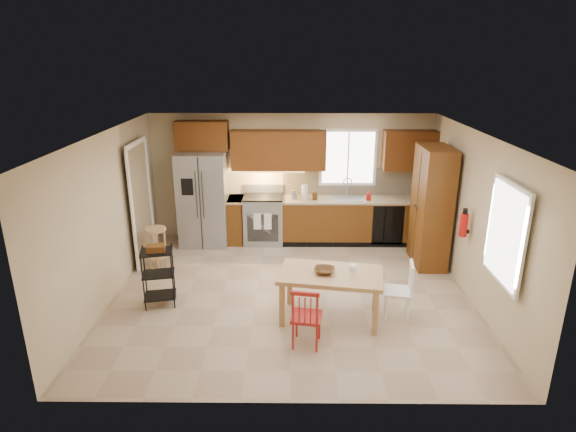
% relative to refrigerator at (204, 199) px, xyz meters
% --- Properties ---
extents(floor, '(5.50, 5.50, 0.00)m').
position_rel_refrigerator_xyz_m(floor, '(1.70, -2.12, -0.91)').
color(floor, tan).
rests_on(floor, ground).
extents(ceiling, '(5.50, 5.00, 0.02)m').
position_rel_refrigerator_xyz_m(ceiling, '(1.70, -2.12, 1.59)').
color(ceiling, silver).
rests_on(ceiling, ground).
extents(wall_back, '(5.50, 0.02, 2.50)m').
position_rel_refrigerator_xyz_m(wall_back, '(1.70, 0.38, 0.34)').
color(wall_back, '#CCB793').
rests_on(wall_back, ground).
extents(wall_front, '(5.50, 0.02, 2.50)m').
position_rel_refrigerator_xyz_m(wall_front, '(1.70, -4.62, 0.34)').
color(wall_front, '#CCB793').
rests_on(wall_front, ground).
extents(wall_left, '(0.02, 5.00, 2.50)m').
position_rel_refrigerator_xyz_m(wall_left, '(-1.05, -2.12, 0.34)').
color(wall_left, '#CCB793').
rests_on(wall_left, ground).
extents(wall_right, '(0.02, 5.00, 2.50)m').
position_rel_refrigerator_xyz_m(wall_right, '(4.45, -2.12, 0.34)').
color(wall_right, '#CCB793').
rests_on(wall_right, ground).
extents(refrigerator, '(0.92, 0.75, 1.82)m').
position_rel_refrigerator_xyz_m(refrigerator, '(0.00, 0.00, 0.00)').
color(refrigerator, gray).
rests_on(refrigerator, floor).
extents(range_stove, '(0.76, 0.63, 0.92)m').
position_rel_refrigerator_xyz_m(range_stove, '(1.15, 0.06, -0.45)').
color(range_stove, gray).
rests_on(range_stove, floor).
extents(base_cabinet_narrow, '(0.30, 0.60, 0.90)m').
position_rel_refrigerator_xyz_m(base_cabinet_narrow, '(0.60, 0.08, -0.46)').
color(base_cabinet_narrow, '#623612').
rests_on(base_cabinet_narrow, floor).
extents(base_cabinet_run, '(2.92, 0.60, 0.90)m').
position_rel_refrigerator_xyz_m(base_cabinet_run, '(2.99, 0.08, -0.46)').
color(base_cabinet_run, '#623612').
rests_on(base_cabinet_run, floor).
extents(dishwasher, '(0.60, 0.02, 0.78)m').
position_rel_refrigerator_xyz_m(dishwasher, '(3.55, -0.22, -0.46)').
color(dishwasher, black).
rests_on(dishwasher, floor).
extents(backsplash, '(2.92, 0.03, 0.55)m').
position_rel_refrigerator_xyz_m(backsplash, '(2.99, 0.36, 0.27)').
color(backsplash, beige).
rests_on(backsplash, wall_back).
extents(upper_over_fridge, '(1.00, 0.35, 0.55)m').
position_rel_refrigerator_xyz_m(upper_over_fridge, '(0.00, 0.20, 1.19)').
color(upper_over_fridge, '#592D0E').
rests_on(upper_over_fridge, wall_back).
extents(upper_left_block, '(1.80, 0.35, 0.75)m').
position_rel_refrigerator_xyz_m(upper_left_block, '(1.45, 0.20, 0.92)').
color(upper_left_block, '#592D0E').
rests_on(upper_left_block, wall_back).
extents(upper_right_block, '(1.00, 0.35, 0.75)m').
position_rel_refrigerator_xyz_m(upper_right_block, '(3.95, 0.20, 0.92)').
color(upper_right_block, '#592D0E').
rests_on(upper_right_block, wall_back).
extents(window_back, '(1.12, 0.04, 1.12)m').
position_rel_refrigerator_xyz_m(window_back, '(2.80, 0.35, 0.74)').
color(window_back, white).
rests_on(window_back, wall_back).
extents(sink, '(0.62, 0.46, 0.16)m').
position_rel_refrigerator_xyz_m(sink, '(2.80, 0.08, -0.05)').
color(sink, gray).
rests_on(sink, base_cabinet_run).
extents(undercab_glow, '(1.60, 0.30, 0.01)m').
position_rel_refrigerator_xyz_m(undercab_glow, '(1.15, 0.17, 0.52)').
color(undercab_glow, '#FFBF66').
rests_on(undercab_glow, wall_back).
extents(soap_bottle, '(0.09, 0.09, 0.19)m').
position_rel_refrigerator_xyz_m(soap_bottle, '(3.18, -0.02, 0.09)').
color(soap_bottle, red).
rests_on(soap_bottle, base_cabinet_run).
extents(paper_towel, '(0.12, 0.12, 0.28)m').
position_rel_refrigerator_xyz_m(paper_towel, '(1.95, 0.03, 0.13)').
color(paper_towel, white).
rests_on(paper_towel, base_cabinet_run).
extents(canister_steel, '(0.11, 0.11, 0.18)m').
position_rel_refrigerator_xyz_m(canister_steel, '(1.75, 0.03, 0.08)').
color(canister_steel, gray).
rests_on(canister_steel, base_cabinet_run).
extents(canister_wood, '(0.10, 0.10, 0.14)m').
position_rel_refrigerator_xyz_m(canister_wood, '(2.15, -0.00, 0.06)').
color(canister_wood, '#4B2F14').
rests_on(canister_wood, base_cabinet_run).
extents(pantry, '(0.50, 0.95, 2.10)m').
position_rel_refrigerator_xyz_m(pantry, '(4.13, -0.93, 0.14)').
color(pantry, '#623612').
rests_on(pantry, floor).
extents(fire_extinguisher, '(0.12, 0.12, 0.36)m').
position_rel_refrigerator_xyz_m(fire_extinguisher, '(4.33, -1.98, 0.19)').
color(fire_extinguisher, red).
rests_on(fire_extinguisher, wall_right).
extents(window_right, '(0.04, 1.02, 1.32)m').
position_rel_refrigerator_xyz_m(window_right, '(4.38, -3.27, 0.54)').
color(window_right, white).
rests_on(window_right, wall_right).
extents(doorway, '(0.04, 0.95, 2.10)m').
position_rel_refrigerator_xyz_m(doorway, '(-0.97, -0.82, 0.14)').
color(doorway, '#8C7A59').
rests_on(doorway, wall_left).
extents(dining_table, '(1.53, 1.02, 0.69)m').
position_rel_refrigerator_xyz_m(dining_table, '(2.25, -2.86, -0.56)').
color(dining_table, tan).
rests_on(dining_table, floor).
extents(chair_red, '(0.45, 0.45, 0.83)m').
position_rel_refrigerator_xyz_m(chair_red, '(1.90, -3.51, -0.49)').
color(chair_red, maroon).
rests_on(chair_red, floor).
extents(chair_white, '(0.45, 0.45, 0.83)m').
position_rel_refrigerator_xyz_m(chair_white, '(3.20, -2.81, -0.49)').
color(chair_white, white).
rests_on(chair_white, floor).
extents(table_bowl, '(0.33, 0.33, 0.07)m').
position_rel_refrigerator_xyz_m(table_bowl, '(2.16, -2.86, -0.21)').
color(table_bowl, '#4B2F14').
rests_on(table_bowl, dining_table).
extents(table_jar, '(0.11, 0.11, 0.11)m').
position_rel_refrigerator_xyz_m(table_jar, '(2.56, -2.77, -0.18)').
color(table_jar, white).
rests_on(table_jar, dining_table).
extents(bar_stool, '(0.38, 0.38, 0.74)m').
position_rel_refrigerator_xyz_m(bar_stool, '(-0.63, -1.19, -0.54)').
color(bar_stool, tan).
rests_on(bar_stool, floor).
extents(utility_cart, '(0.51, 0.43, 0.91)m').
position_rel_refrigerator_xyz_m(utility_cart, '(-0.25, -2.49, -0.46)').
color(utility_cart, black).
rests_on(utility_cart, floor).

